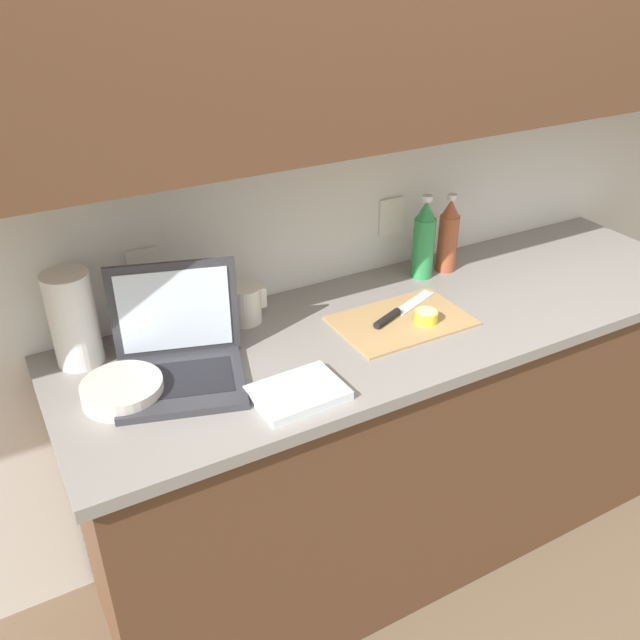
# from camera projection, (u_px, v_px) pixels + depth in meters

# --- Properties ---
(ground_plane) EXTENTS (12.00, 12.00, 0.00)m
(ground_plane) POSITION_uv_depth(u_px,v_px,m) (396.00, 534.00, 2.46)
(ground_plane) COLOR brown
(ground_plane) RESTS_ON ground
(wall_back) EXTENTS (5.20, 0.38, 2.60)m
(wall_back) POSITION_uv_depth(u_px,v_px,m) (377.00, 75.00, 1.86)
(wall_back) COLOR white
(wall_back) RESTS_ON ground_plane
(counter_unit) EXTENTS (2.08, 0.63, 0.92)m
(counter_unit) POSITION_uv_depth(u_px,v_px,m) (408.00, 431.00, 2.24)
(counter_unit) COLOR brown
(counter_unit) RESTS_ON ground_plane
(laptop) EXTENTS (0.38, 0.35, 0.28)m
(laptop) POSITION_uv_depth(u_px,v_px,m) (179.00, 352.00, 1.70)
(laptop) COLOR #333338
(laptop) RESTS_ON counter_unit
(cutting_board) EXTENTS (0.38, 0.25, 0.01)m
(cutting_board) POSITION_uv_depth(u_px,v_px,m) (402.00, 321.00, 1.96)
(cutting_board) COLOR tan
(cutting_board) RESTS_ON counter_unit
(knife) EXTENTS (0.28, 0.14, 0.02)m
(knife) POSITION_uv_depth(u_px,v_px,m) (395.00, 314.00, 1.97)
(knife) COLOR silver
(knife) RESTS_ON cutting_board
(lemon_half_cut) EXTENTS (0.07, 0.07, 0.04)m
(lemon_half_cut) POSITION_uv_depth(u_px,v_px,m) (426.00, 316.00, 1.94)
(lemon_half_cut) COLOR yellow
(lemon_half_cut) RESTS_ON cutting_board
(bottle_green_soda) EXTENTS (0.07, 0.07, 0.26)m
(bottle_green_soda) POSITION_uv_depth(u_px,v_px,m) (448.00, 236.00, 2.20)
(bottle_green_soda) COLOR #A34C2D
(bottle_green_soda) RESTS_ON counter_unit
(bottle_oil_tall) EXTENTS (0.07, 0.07, 0.28)m
(bottle_oil_tall) POSITION_uv_depth(u_px,v_px,m) (424.00, 240.00, 2.16)
(bottle_oil_tall) COLOR #2D934C
(bottle_oil_tall) RESTS_ON counter_unit
(measuring_cup) EXTENTS (0.12, 0.10, 0.11)m
(measuring_cup) POSITION_uv_depth(u_px,v_px,m) (244.00, 304.00, 1.94)
(measuring_cup) COLOR silver
(measuring_cup) RESTS_ON counter_unit
(bowl_white) EXTENTS (0.20, 0.20, 0.05)m
(bowl_white) POSITION_uv_depth(u_px,v_px,m) (123.00, 390.00, 1.63)
(bowl_white) COLOR beige
(bowl_white) RESTS_ON counter_unit
(paper_towel_roll) EXTENTS (0.12, 0.12, 0.26)m
(paper_towel_roll) POSITION_uv_depth(u_px,v_px,m) (73.00, 319.00, 1.72)
(paper_towel_roll) COLOR white
(paper_towel_roll) RESTS_ON counter_unit
(dish_towel) EXTENTS (0.23, 0.17, 0.02)m
(dish_towel) POSITION_uv_depth(u_px,v_px,m) (298.00, 393.00, 1.64)
(dish_towel) COLOR white
(dish_towel) RESTS_ON counter_unit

